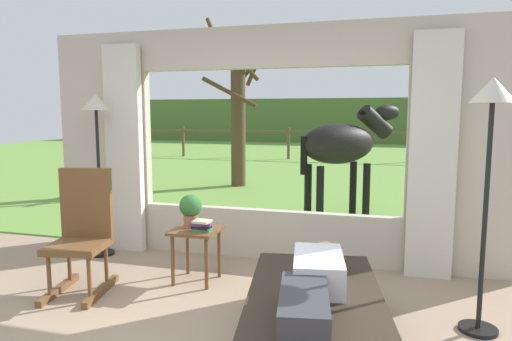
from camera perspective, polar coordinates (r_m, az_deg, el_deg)
The scene contains 16 objects.
back_wall_with_window at distance 5.03m, azimuth 1.43°, elevation 2.89°, with size 5.20×0.12×2.55m.
curtain_panel_left at distance 5.57m, azimuth -16.07°, elevation 2.52°, with size 0.44×0.10×2.40m, color beige.
curtain_panel_right at distance 4.76m, azimuth 21.13°, elevation 1.57°, with size 0.44×0.10×2.40m, color beige.
outdoor_pasture_lawn at distance 15.89m, azimuth 11.20°, elevation 1.22°, with size 36.00×21.68×0.02m, color olive.
distant_hill_ridge at distance 25.63m, azimuth 13.06°, elevation 6.06°, with size 36.00×2.00×2.40m, color #4E6A32.
recliner_sofa at distance 3.30m, azimuth 7.29°, elevation -18.15°, with size 1.17×1.83×0.42m.
reclining_person at distance 3.13m, azimuth 7.24°, elevation -13.50°, with size 0.44×1.43×0.22m.
rocking_chair at distance 4.51m, azimuth -20.82°, elevation -7.15°, with size 0.58×0.76×1.12m.
side_table at distance 4.49m, azimuth -7.45°, elevation -8.39°, with size 0.44×0.44×0.52m.
potted_plant at distance 4.51m, azimuth -8.14°, elevation -4.71°, with size 0.22×0.22×0.32m.
book_stack at distance 4.36m, azimuth -6.77°, elevation -6.84°, with size 0.21×0.16×0.11m.
floor_lamp_left at distance 5.43m, azimuth -19.21°, elevation 5.28°, with size 0.32×0.32×1.84m.
floor_lamp_right at distance 3.66m, azimuth 27.19°, elevation 4.65°, with size 0.32×0.32×1.88m.
horse at distance 6.97m, azimuth 10.77°, elevation 3.19°, with size 1.58×1.47×1.73m.
pasture_tree at distance 10.05m, azimuth -2.24°, elevation 7.37°, with size 1.45×1.45×3.68m.
pasture_fence_line at distance 15.75m, azimuth 11.24°, elevation 3.85°, with size 16.10×0.10×1.10m.
Camera 1 is at (1.24, -2.60, 1.63)m, focal length 32.12 mm.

